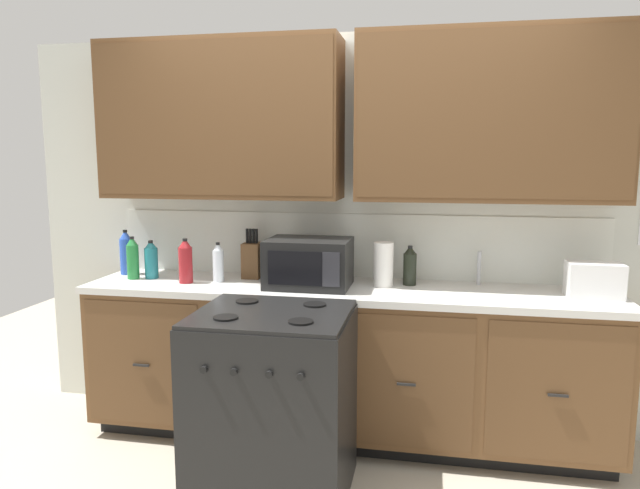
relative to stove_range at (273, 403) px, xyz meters
The scene contains 15 objects.
ground_plane 0.63m from the stove_range, 51.44° to the left, with size 8.00×8.00×0.00m, color #B2A893.
wall_unit 1.48m from the stove_range, 72.15° to the left, with size 4.24×0.40×2.43m.
counter_run 0.68m from the stove_range, 67.10° to the left, with size 3.07×0.64×0.94m.
stove_range is the anchor object (origin of this frame).
microwave 0.85m from the stove_range, 84.71° to the left, with size 0.48×0.37×0.28m.
toaster 1.82m from the stove_range, 21.16° to the left, with size 0.28×0.18×0.19m.
knife_block 1.04m from the stove_range, 113.66° to the left, with size 0.11×0.14×0.31m.
sink_faucet 1.45m from the stove_range, 39.10° to the left, with size 0.02×0.02×0.20m, color #B2B5BA.
paper_towel_roll 1.03m from the stove_range, 55.07° to the left, with size 0.12×0.12×0.26m, color white.
bottle_clear 1.00m from the stove_range, 129.20° to the left, with size 0.07×0.07×0.24m.
bottle_teal 1.29m from the stove_range, 146.14° to the left, with size 0.08×0.08×0.24m.
bottle_green 1.36m from the stove_range, 150.22° to the left, with size 0.07×0.07×0.26m.
bottle_blue 1.52m from the stove_range, 148.00° to the left, with size 0.08×0.08×0.29m.
bottle_red 1.07m from the stove_range, 141.08° to the left, with size 0.08×0.08×0.27m.
bottle_dark 1.14m from the stove_range, 50.09° to the left, with size 0.08×0.08×0.23m.
Camera 1 is at (0.49, -3.00, 1.68)m, focal length 32.81 mm.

